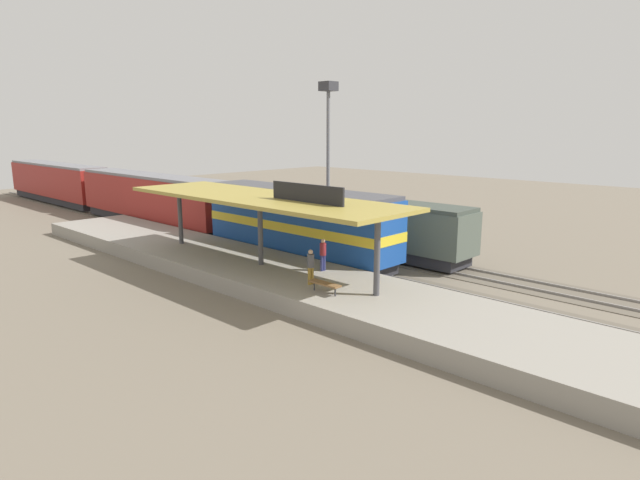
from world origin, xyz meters
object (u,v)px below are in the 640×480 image
(locomotive, at_px, (298,223))
(passenger_carriage_front, at_px, (152,199))
(light_mast, at_px, (328,126))
(passenger_carriage_rear, at_px, (57,182))
(platform_bench, at_px, (325,284))
(person_walking, at_px, (323,253))
(freight_car, at_px, (385,227))
(person_waiting, at_px, (311,265))

(locomotive, height_order, passenger_carriage_front, locomotive)
(light_mast, bearing_deg, passenger_carriage_rear, 102.89)
(platform_bench, height_order, person_walking, person_walking)
(light_mast, bearing_deg, platform_bench, -137.58)
(platform_bench, relative_size, light_mast, 0.15)
(platform_bench, relative_size, passenger_carriage_rear, 0.08)
(locomotive, bearing_deg, light_mast, 31.09)
(freight_car, bearing_deg, person_walking, -167.03)
(platform_bench, xyz_separation_m, passenger_carriage_front, (6.00, 25.91, 0.97))
(passenger_carriage_front, distance_m, passenger_carriage_rear, 20.80)
(passenger_carriage_front, bearing_deg, person_waiting, -102.47)
(light_mast, relative_size, person_waiting, 6.84)
(passenger_carriage_rear, distance_m, light_mast, 35.50)
(passenger_carriage_rear, relative_size, person_walking, 11.70)
(locomotive, bearing_deg, platform_bench, -127.19)
(person_waiting, bearing_deg, light_mast, 40.14)
(person_waiting, bearing_deg, passenger_carriage_front, 77.53)
(passenger_carriage_front, relative_size, person_walking, 11.70)
(platform_bench, bearing_deg, locomotive, 52.81)
(locomotive, height_order, freight_car, locomotive)
(freight_car, bearing_deg, light_mast, 68.31)
(locomotive, height_order, passenger_carriage_rear, locomotive)
(passenger_carriage_front, height_order, freight_car, passenger_carriage_front)
(passenger_carriage_front, bearing_deg, person_walking, -97.82)
(person_waiting, relative_size, person_walking, 1.00)
(passenger_carriage_rear, bearing_deg, person_walking, -94.14)
(locomotive, distance_m, freight_car, 5.70)
(light_mast, bearing_deg, locomotive, -148.91)
(locomotive, xyz_separation_m, person_waiting, (-5.40, -6.43, -0.56))
(light_mast, distance_m, person_waiting, 18.47)
(person_walking, bearing_deg, platform_bench, -135.50)
(locomotive, distance_m, person_walking, 6.06)
(passenger_carriage_rear, relative_size, light_mast, 1.71)
(freight_car, bearing_deg, passenger_carriage_rear, 96.23)
(passenger_carriage_rear, height_order, person_waiting, passenger_carriage_rear)
(passenger_carriage_rear, relative_size, person_waiting, 11.70)
(locomotive, bearing_deg, person_waiting, -130.03)
(light_mast, xyz_separation_m, person_waiting, (-13.20, -11.13, -6.54))
(freight_car, height_order, light_mast, light_mast)
(passenger_carriage_front, xyz_separation_m, person_walking, (-3.18, -23.13, -0.46))
(platform_bench, height_order, person_waiting, person_waiting)
(platform_bench, xyz_separation_m, person_waiting, (0.60, 1.48, 0.51))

